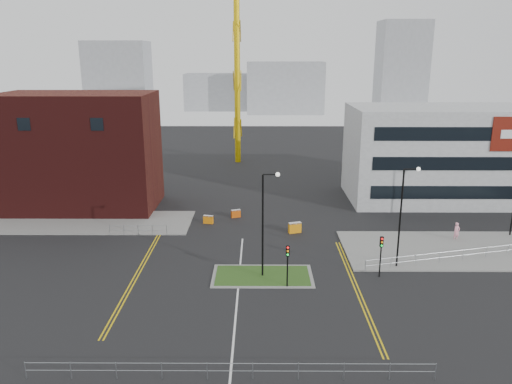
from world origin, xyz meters
TOP-DOWN VIEW (x-y plane):
  - ground at (0.00, 0.00)m, footprint 200.00×200.00m
  - pavement_left at (-20.00, 22.00)m, footprint 28.00×8.00m
  - pavement_right at (22.00, 14.00)m, footprint 24.00×10.00m
  - island_kerb at (2.00, 8.00)m, footprint 8.60×4.60m
  - grass_island at (2.00, 8.00)m, footprint 8.00×4.00m
  - brick_building at (-22.97, 28.00)m, footprint 24.20×10.07m
  - office_block at (26.01, 31.97)m, footprint 25.00×12.20m
  - streetlamp_island at (2.22, 8.00)m, footprint 1.46×0.36m
  - streetlamp_right_near at (14.22, 10.00)m, footprint 1.46×0.36m
  - traffic_light_island at (4.00, 5.98)m, footprint 0.28×0.33m
  - traffic_light_right at (12.00, 7.98)m, footprint 0.28×0.33m
  - railing_front at (0.00, -6.00)m, footprint 24.05×0.05m
  - railing_left at (-11.00, 18.00)m, footprint 6.05×0.05m
  - railing_right at (20.50, 11.50)m, footprint 19.05×5.05m
  - centre_line at (0.00, 2.00)m, footprint 0.15×30.00m
  - yellow_left_a at (-9.00, 10.00)m, footprint 0.12×24.00m
  - yellow_left_b at (-8.70, 10.00)m, footprint 0.12×24.00m
  - yellow_right_a at (9.50, 6.00)m, footprint 0.12×20.00m
  - yellow_right_b at (9.80, 6.00)m, footprint 0.12×20.00m
  - skyline_a at (-40.00, 120.00)m, footprint 18.00×12.00m
  - skyline_b at (10.00, 130.00)m, footprint 24.00×12.00m
  - skyline_c at (45.00, 125.00)m, footprint 14.00×12.00m
  - skyline_d at (-8.00, 140.00)m, footprint 30.00×12.00m
  - pedestrian at (21.82, 16.62)m, footprint 0.82×0.67m
  - barrier_left at (-1.00, 24.00)m, footprint 1.15×0.74m
  - barrier_mid at (-4.00, 21.81)m, footprint 1.16×0.63m
  - barrier_right at (5.51, 18.85)m, footprint 1.43×0.83m

SIDE VIEW (x-z plane):
  - ground at x=0.00m, z-range 0.00..0.00m
  - centre_line at x=0.00m, z-range 0.00..0.01m
  - yellow_left_a at x=-9.00m, z-range 0.00..0.01m
  - yellow_left_b at x=-8.70m, z-range 0.00..0.01m
  - yellow_right_a at x=9.50m, z-range 0.00..0.01m
  - yellow_right_b at x=9.80m, z-range 0.00..0.01m
  - island_kerb at x=2.00m, z-range 0.00..0.08m
  - pavement_left at x=-20.00m, z-range 0.00..0.12m
  - pavement_right at x=22.00m, z-range 0.00..0.12m
  - grass_island at x=2.00m, z-range 0.00..0.12m
  - barrier_left at x=-1.00m, z-range 0.04..0.96m
  - barrier_mid at x=-4.00m, z-range 0.04..0.97m
  - barrier_right at x=5.51m, z-range 0.05..1.19m
  - railing_left at x=-11.00m, z-range 0.19..1.29m
  - railing_right at x=20.50m, z-range 0.23..1.33m
  - railing_front at x=0.00m, z-range 0.23..1.33m
  - pedestrian at x=21.82m, z-range 0.00..1.94m
  - traffic_light_island at x=4.00m, z-range 0.74..4.39m
  - traffic_light_right at x=12.00m, z-range 0.74..4.39m
  - streetlamp_island at x=2.22m, z-range 0.82..10.00m
  - streetlamp_right_near at x=14.22m, z-range 0.82..10.00m
  - skyline_d at x=-8.00m, z-range 0.00..12.00m
  - office_block at x=26.01m, z-range 0.00..12.00m
  - brick_building at x=-22.97m, z-range -0.27..13.97m
  - skyline_b at x=10.00m, z-range 0.00..16.00m
  - skyline_a at x=-40.00m, z-range 0.00..22.00m
  - skyline_c at x=45.00m, z-range 0.00..28.00m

